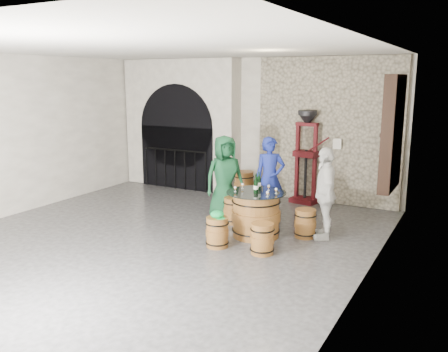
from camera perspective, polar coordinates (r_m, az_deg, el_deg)
The scene contains 30 objects.
ground at distance 8.27m, azimuth -8.40°, elevation -7.73°, with size 8.00×8.00×0.00m, color #2C2C2E.
wall_back at distance 11.31m, azimuth 3.66°, elevation 5.92°, with size 8.00×8.00×0.00m, color silver.
wall_left at distance 10.38m, azimuth -24.37°, elevation 4.39°, with size 8.00×8.00×0.00m, color silver.
wall_right at distance 6.42m, azimuth 16.96°, elevation 1.01°, with size 8.00×8.00×0.00m, color silver.
ceiling at distance 7.82m, azimuth -9.13°, elevation 14.97°, with size 8.00×8.00×0.00m, color beige.
stone_facing_panel at distance 10.62m, azimuth 12.39°, elevation 5.30°, with size 3.20×0.12×3.18m, color #A29981.
arched_opening at distance 12.01m, azimuth -5.17°, elevation 6.15°, with size 3.10×0.60×3.19m.
shuttered_window at distance 8.76m, azimuth 19.54°, elevation 4.90°, with size 0.23×1.10×2.00m.
barrel_table at distance 8.33m, azimuth 3.86°, elevation -4.63°, with size 1.04×1.04×0.80m.
barrel_stool_left at distance 9.10m, azimuth 1.13°, elevation -4.16°, with size 0.39×0.39×0.50m.
barrel_stool_far at distance 9.18m, azimuth 5.16°, elevation -4.06°, with size 0.39×0.39×0.50m.
barrel_stool_right at distance 8.42m, azimuth 9.75°, elevation -5.65°, with size 0.39×0.39×0.50m.
barrel_stool_near_right at distance 7.56m, azimuth 4.62°, elevation -7.53°, with size 0.39×0.39×0.50m.
barrel_stool_near_left at distance 7.84m, azimuth -0.83°, elevation -6.78°, with size 0.39×0.39×0.50m.
green_cap at distance 7.75m, azimuth -0.82°, elevation -4.66°, with size 0.26×0.22×0.12m.
person_green at distance 9.28m, azimuth 0.09°, elevation -0.17°, with size 0.81×0.53×1.65m, color #124124.
person_blue at distance 9.26m, azimuth 5.54°, elevation -0.32°, with size 0.59×0.39×1.63m, color navy.
person_white at distance 8.31m, azimuth 12.05°, elevation -2.03°, with size 0.94×0.39×1.60m, color silver.
wine_bottle_left at distance 8.20m, azimuth 3.91°, elevation -1.03°, with size 0.08×0.08×0.32m.
wine_bottle_center at distance 8.11m, azimuth 3.85°, elevation -1.17°, with size 0.08×0.08×0.32m.
wine_bottle_right at distance 8.35m, azimuth 4.21°, elevation -0.79°, with size 0.08×0.08×0.32m.
tasting_glass_a at distance 8.21m, azimuth 1.36°, elevation -1.57°, with size 0.05×0.05×0.10m, color #A46920, non-canonical shape.
tasting_glass_b at distance 8.13m, azimuth 6.28°, elevation -1.78°, with size 0.05×0.05×0.10m, color #A46920, non-canonical shape.
tasting_glass_c at distance 8.50m, azimuth 3.84°, elevation -1.13°, with size 0.05×0.05×0.10m, color #A46920, non-canonical shape.
tasting_glass_d at distance 8.35m, azimuth 5.39°, elevation -1.40°, with size 0.05×0.05×0.10m, color #A46920, non-canonical shape.
tasting_glass_e at distance 7.89m, azimuth 5.25°, elevation -2.18°, with size 0.05×0.05×0.10m, color #A46920, non-canonical shape.
tasting_glass_f at distance 8.44m, azimuth 2.24°, elevation -1.21°, with size 0.05×0.05×0.10m, color #A46920, non-canonical shape.
side_barrel at distance 10.97m, azimuth 2.42°, elevation -1.07°, with size 0.47×0.47×0.63m.
corking_press at distance 10.56m, azimuth 9.88°, elevation 3.13°, with size 0.86×0.54×2.05m.
control_box at distance 10.51m, azimuth 13.52°, elevation 3.81°, with size 0.18×0.10×0.22m, color silver.
Camera 1 is at (4.75, -6.20, 2.74)m, focal length 38.00 mm.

